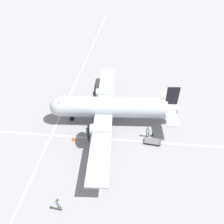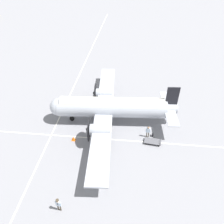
{
  "view_description": "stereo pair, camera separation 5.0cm",
  "coord_description": "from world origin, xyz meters",
  "px_view_note": "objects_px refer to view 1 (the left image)",
  "views": [
    {
      "loc": [
        -23.99,
        -2.41,
        20.34
      ],
      "look_at": [
        0.0,
        0.0,
        1.7
      ],
      "focal_mm": 35.0,
      "sensor_mm": 36.0,
      "label": 1
    },
    {
      "loc": [
        -23.98,
        -2.46,
        20.34
      ],
      "look_at": [
        0.0,
        0.0,
        1.7
      ],
      "focal_mm": 35.0,
      "sensor_mm": 36.0,
      "label": 2
    }
  ],
  "objects_px": {
    "crew_foreground": "(58,204)",
    "suitcase_near_door": "(153,135)",
    "passenger_boarding": "(148,131)",
    "airliner_main": "(109,107)",
    "traffic_cone": "(73,138)",
    "baggage_cart": "(153,141)"
  },
  "relations": [
    {
      "from": "airliner_main",
      "to": "passenger_boarding",
      "type": "height_order",
      "value": "airliner_main"
    },
    {
      "from": "suitcase_near_door",
      "to": "baggage_cart",
      "type": "distance_m",
      "value": 1.24
    },
    {
      "from": "passenger_boarding",
      "to": "suitcase_near_door",
      "type": "xyz_separation_m",
      "value": [
        0.2,
        -0.67,
        -0.82
      ]
    },
    {
      "from": "airliner_main",
      "to": "traffic_cone",
      "type": "height_order",
      "value": "airliner_main"
    },
    {
      "from": "passenger_boarding",
      "to": "baggage_cart",
      "type": "distance_m",
      "value": 1.46
    },
    {
      "from": "baggage_cart",
      "to": "traffic_cone",
      "type": "xyz_separation_m",
      "value": [
        -0.55,
        10.26,
        0.02
      ]
    },
    {
      "from": "suitcase_near_door",
      "to": "traffic_cone",
      "type": "relative_size",
      "value": 0.83
    },
    {
      "from": "crew_foreground",
      "to": "suitcase_near_door",
      "type": "bearing_deg",
      "value": -120.56
    },
    {
      "from": "suitcase_near_door",
      "to": "baggage_cart",
      "type": "relative_size",
      "value": 0.24
    },
    {
      "from": "crew_foreground",
      "to": "traffic_cone",
      "type": "xyz_separation_m",
      "value": [
        9.41,
        0.97,
        -0.81
      ]
    },
    {
      "from": "passenger_boarding",
      "to": "traffic_cone",
      "type": "xyz_separation_m",
      "value": [
        -1.59,
        9.61,
        -0.77
      ]
    },
    {
      "from": "crew_foreground",
      "to": "passenger_boarding",
      "type": "distance_m",
      "value": 13.98
    },
    {
      "from": "airliner_main",
      "to": "traffic_cone",
      "type": "bearing_deg",
      "value": 41.63
    },
    {
      "from": "airliner_main",
      "to": "traffic_cone",
      "type": "xyz_separation_m",
      "value": [
        -4.26,
        4.18,
        -2.24
      ]
    },
    {
      "from": "airliner_main",
      "to": "baggage_cart",
      "type": "relative_size",
      "value": 11.06
    },
    {
      "from": "traffic_cone",
      "to": "passenger_boarding",
      "type": "bearing_deg",
      "value": -80.62
    },
    {
      "from": "airliner_main",
      "to": "passenger_boarding",
      "type": "xyz_separation_m",
      "value": [
        -2.67,
        -5.43,
        -1.47
      ]
    },
    {
      "from": "airliner_main",
      "to": "baggage_cart",
      "type": "height_order",
      "value": "airliner_main"
    },
    {
      "from": "passenger_boarding",
      "to": "suitcase_near_door",
      "type": "distance_m",
      "value": 1.08
    },
    {
      "from": "crew_foreground",
      "to": "baggage_cart",
      "type": "distance_m",
      "value": 13.65
    },
    {
      "from": "crew_foreground",
      "to": "baggage_cart",
      "type": "bearing_deg",
      "value": -123.83
    },
    {
      "from": "crew_foreground",
      "to": "passenger_boarding",
      "type": "relative_size",
      "value": 1.01
    }
  ]
}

